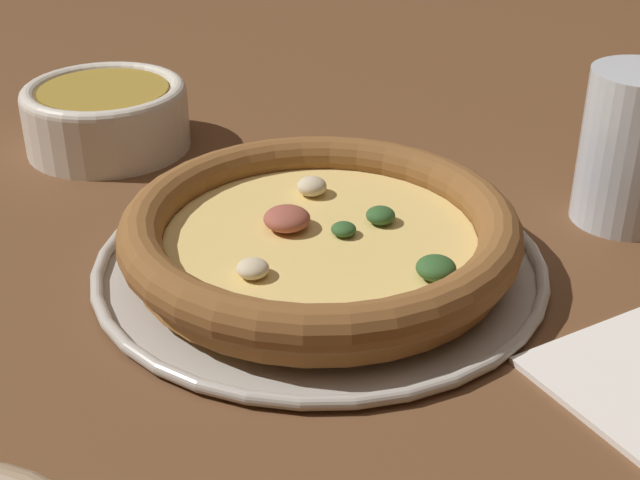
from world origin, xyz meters
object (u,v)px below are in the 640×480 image
at_px(pizza, 320,233).
at_px(pizza_tray, 320,263).
at_px(bowl_near, 106,114).
at_px(drinking_cup, 632,148).

bearing_deg(pizza, pizza_tray, 111.95).
relative_size(bowl_near, drinking_cup, 1.23).
height_order(pizza_tray, bowl_near, bowl_near).
bearing_deg(drinking_cup, bowl_near, 109.41).
xyz_separation_m(pizza_tray, bowl_near, (0.05, 0.28, 0.03)).
bearing_deg(bowl_near, pizza, -100.74).
height_order(pizza, drinking_cup, drinking_cup).
relative_size(pizza, bowl_near, 1.88).
xyz_separation_m(pizza_tray, drinking_cup, (0.20, -0.13, 0.05)).
bearing_deg(drinking_cup, pizza_tray, 145.87).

